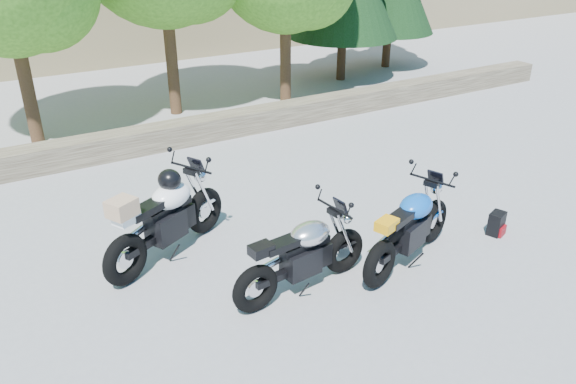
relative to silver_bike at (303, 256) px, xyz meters
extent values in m
plane|color=gray|center=(0.32, 0.28, -0.51)|extent=(90.00, 90.00, 0.00)
cube|color=#493E31|center=(0.32, 5.78, -0.26)|extent=(22.00, 0.55, 0.50)
cylinder|color=#382314|center=(-2.18, 7.48, 1.00)|extent=(0.28, 0.28, 3.02)
cylinder|color=#382314|center=(1.12, 7.88, 1.17)|extent=(0.28, 0.28, 3.36)
cylinder|color=#382314|center=(3.92, 7.28, 0.94)|extent=(0.28, 0.28, 2.91)
cylinder|color=#382314|center=(6.52, 8.48, 0.57)|extent=(0.26, 0.26, 2.16)
cylinder|color=#382314|center=(8.72, 9.08, 0.45)|extent=(0.26, 0.26, 1.92)
torus|color=black|center=(0.70, 0.08, -0.19)|extent=(0.66, 0.23, 0.64)
torus|color=black|center=(-0.73, -0.09, -0.19)|extent=(0.66, 0.23, 0.64)
cylinder|color=silver|center=(0.70, 0.08, -0.19)|extent=(0.22, 0.07, 0.22)
cylinder|color=silver|center=(-0.73, -0.09, -0.19)|extent=(0.22, 0.07, 0.22)
cube|color=black|center=(-0.03, 0.00, -0.07)|extent=(0.51, 0.36, 0.36)
cube|color=black|center=(0.04, 0.00, 0.15)|extent=(0.72, 0.24, 0.10)
ellipsoid|color=silver|center=(0.11, 0.01, 0.29)|extent=(0.62, 0.45, 0.31)
cube|color=black|center=(-0.33, -0.04, 0.29)|extent=(0.52, 0.28, 0.09)
cube|color=black|center=(-0.63, -0.07, 0.33)|extent=(0.30, 0.23, 0.13)
cylinder|color=black|center=(0.50, 0.06, 0.52)|extent=(0.11, 0.66, 0.03)
sphere|color=silver|center=(0.66, 0.08, 0.35)|extent=(0.18, 0.18, 0.18)
torus|color=black|center=(-0.51, 2.05, -0.15)|extent=(0.72, 0.50, 0.72)
torus|color=black|center=(-1.94, 1.29, -0.15)|extent=(0.72, 0.50, 0.72)
cylinder|color=silver|center=(-0.51, 2.05, -0.15)|extent=(0.24, 0.16, 0.25)
cylinder|color=silver|center=(-1.94, 1.29, -0.15)|extent=(0.24, 0.16, 0.25)
cube|color=black|center=(-1.25, 1.66, -0.02)|extent=(0.64, 0.55, 0.41)
cube|color=black|center=(-1.18, 1.70, 0.23)|extent=(0.78, 0.53, 0.11)
ellipsoid|color=white|center=(-1.11, 1.73, 0.39)|extent=(0.78, 0.69, 0.34)
cube|color=black|center=(-1.55, 1.50, 0.39)|extent=(0.61, 0.48, 0.10)
cube|color=white|center=(-1.85, 1.35, 0.43)|extent=(0.38, 0.35, 0.15)
cylinder|color=black|center=(-0.71, 1.95, 0.65)|extent=(0.38, 0.67, 0.04)
sphere|color=silver|center=(-0.55, 2.03, 0.46)|extent=(0.20, 0.20, 0.20)
ellipsoid|color=black|center=(-1.11, 1.73, 0.64)|extent=(0.43, 0.44, 0.30)
cube|color=tan|center=(-1.89, 1.32, 0.59)|extent=(0.44, 0.42, 0.23)
torus|color=black|center=(2.32, 0.08, -0.18)|extent=(0.69, 0.39, 0.67)
torus|color=black|center=(0.90, -0.43, -0.18)|extent=(0.69, 0.39, 0.67)
cylinder|color=silver|center=(2.32, 0.08, -0.18)|extent=(0.23, 0.12, 0.23)
cylinder|color=silver|center=(0.90, -0.43, -0.18)|extent=(0.23, 0.12, 0.23)
cube|color=black|center=(1.59, -0.18, -0.05)|extent=(0.58, 0.47, 0.38)
cube|color=black|center=(1.66, -0.16, 0.18)|extent=(0.75, 0.41, 0.10)
ellipsoid|color=#0C50B6|center=(1.73, -0.13, 0.33)|extent=(0.70, 0.59, 0.32)
cube|color=black|center=(1.30, -0.29, 0.33)|extent=(0.57, 0.40, 0.09)
cube|color=orange|center=(1.00, -0.40, 0.37)|extent=(0.35, 0.30, 0.14)
cylinder|color=black|center=(2.12, 0.01, 0.57)|extent=(0.27, 0.66, 0.03)
sphere|color=silver|center=(2.28, 0.07, 0.39)|extent=(0.19, 0.19, 0.19)
cube|color=black|center=(3.32, -0.27, -0.33)|extent=(0.32, 0.27, 0.36)
cube|color=maroon|center=(3.36, -0.37, -0.43)|extent=(0.21, 0.11, 0.15)
camera|label=1|loc=(-3.21, -5.16, 3.89)|focal=35.00mm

